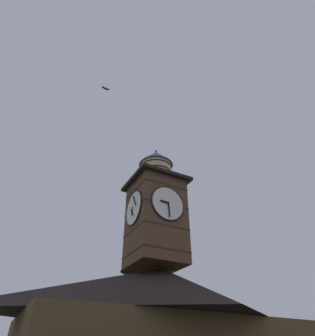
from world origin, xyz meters
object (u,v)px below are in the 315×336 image
Objects in this scene: pine_tree_behind at (135,304)px; moon at (132,306)px; building_main at (162,327)px; clock_tower at (156,208)px; flying_bird_high at (106,88)px.

pine_tree_behind is 39.92m from moon.
clock_tower is at bearing 4.94° from building_main.
building_main is 7.54m from clock_tower.
clock_tower is 4.38× the size of moon.
moon is (-15.56, -36.31, 5.73)m from pine_tree_behind.
clock_tower is at bearing 68.29° from moon.
moon is at bearing -111.12° from building_main.
flying_bird_high is at bearing 16.43° from clock_tower.
pine_tree_behind reaches higher than building_main.
flying_bird_high is (5.24, 1.54, 8.35)m from clock_tower.
pine_tree_behind reaches higher than moon.
flying_bird_high is at bearing 15.47° from building_main.
moon is at bearing -113.20° from pine_tree_behind.
moon is at bearing -116.95° from flying_bird_high.
pine_tree_behind is (-0.51, -4.04, -5.75)m from clock_tower.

